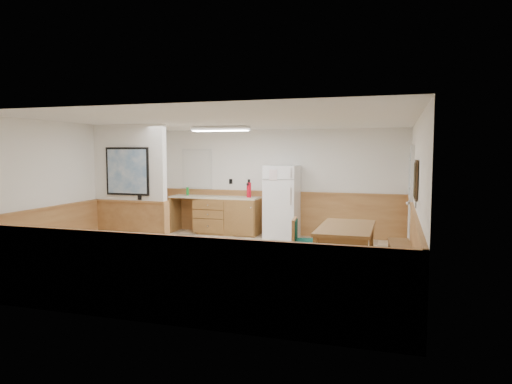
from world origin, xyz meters
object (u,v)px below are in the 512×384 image
(dining_bench, at_px, (402,253))
(refrigerator, at_px, (282,202))
(fire_extinguisher, at_px, (249,189))
(soap_bottle, at_px, (188,191))
(dining_table, at_px, (346,232))
(dining_chair, at_px, (302,240))

(dining_bench, bearing_deg, refrigerator, 131.63)
(fire_extinguisher, bearing_deg, soap_bottle, 164.16)
(refrigerator, distance_m, fire_extinguisher, 0.86)
(refrigerator, xyz_separation_m, dining_bench, (2.62, -2.55, -0.49))
(fire_extinguisher, xyz_separation_m, soap_bottle, (-1.62, 0.05, -0.09))
(dining_table, height_order, dining_bench, dining_table)
(dining_chair, bearing_deg, dining_bench, -3.54)
(soap_bottle, bearing_deg, dining_chair, -38.78)
(dining_table, height_order, dining_chair, dining_chair)
(refrigerator, bearing_deg, soap_bottle, 179.02)
(dining_chair, bearing_deg, refrigerator, 103.27)
(refrigerator, distance_m, dining_bench, 3.69)
(refrigerator, distance_m, soap_bottle, 2.44)
(dining_table, xyz_separation_m, fire_extinguisher, (-2.55, 2.66, 0.43))
(dining_chair, xyz_separation_m, fire_extinguisher, (-1.81, 2.70, 0.60))
(refrigerator, distance_m, dining_table, 3.14)
(dining_table, distance_m, soap_bottle, 4.98)
(refrigerator, relative_size, dining_bench, 1.02)
(dining_chair, bearing_deg, fire_extinguisher, 116.56)
(dining_bench, distance_m, dining_chair, 1.63)
(dining_table, bearing_deg, dining_bench, 4.30)
(dining_table, relative_size, fire_extinguisher, 4.00)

